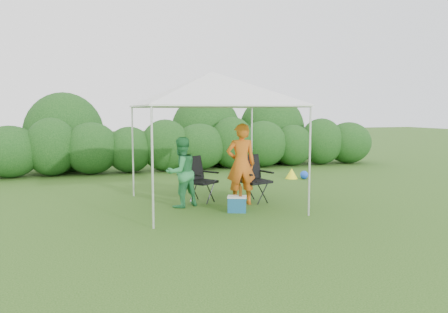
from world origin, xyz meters
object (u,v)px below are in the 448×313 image
object	(u,v)px
canopy	(212,89)
cooler	(237,204)
chair_left	(199,176)
chair_right	(253,175)
woman	(181,172)
man	(241,164)

from	to	relation	value
canopy	cooler	world-z (taller)	canopy
chair_left	canopy	bearing A→B (deg)	-104.99
chair_right	woman	world-z (taller)	woman
man	cooler	xyz separation A→B (m)	(-0.32, -0.65, -0.71)
chair_right	cooler	size ratio (longest dim) A/B	2.27
chair_left	woman	distance (m)	0.68
canopy	cooler	bearing A→B (deg)	-69.72
canopy	chair_right	distance (m)	2.12
chair_right	man	world-z (taller)	man
chair_left	man	xyz separation A→B (m)	(0.78, -0.58, 0.31)
chair_left	man	bearing A→B (deg)	-72.53
woman	cooler	world-z (taller)	woman
chair_right	chair_left	distance (m)	1.21
man	cooler	distance (m)	1.02
canopy	chair_right	world-z (taller)	canopy
woman	man	bearing A→B (deg)	149.78
man	canopy	bearing A→B (deg)	-3.46
chair_right	chair_left	size ratio (longest dim) A/B	1.03
canopy	chair_left	distance (m)	1.96
woman	cooler	xyz separation A→B (m)	(0.96, -0.80, -0.58)
woman	chair_right	bearing A→B (deg)	158.54
chair_right	cooler	world-z (taller)	chair_right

